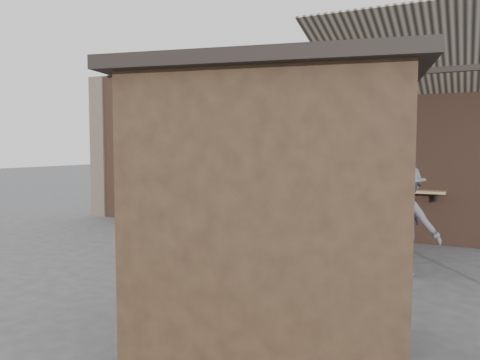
{
  "coord_description": "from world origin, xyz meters",
  "views": [
    {
      "loc": [
        4.4,
        -7.76,
        2.01
      ],
      "look_at": [
        -0.0,
        1.2,
        1.3
      ],
      "focal_mm": 35.0,
      "sensor_mm": 36.0,
      "label": 1
    }
  ],
  "objects": [
    {
      "name": "market_stall",
      "position": [
        2.67,
        -3.48,
        1.33
      ],
      "size": [
        2.76,
        2.28,
        2.65
      ],
      "primitive_type": "cube",
      "rotation": [
        0.0,
        0.0,
        0.2
      ],
      "color": "black",
      "rests_on": "ground"
    },
    {
      "name": "shelf_box",
      "position": [
        -0.24,
        2.3,
        1.26
      ],
      "size": [
        0.63,
        0.32,
        0.26
      ],
      "primitive_type": "cube",
      "color": "white",
      "rests_on": "eating_counter"
    },
    {
      "name": "tapestry_sun",
      "position": [
        -1.7,
        2.48,
        3.0
      ],
      "size": [
        1.5,
        0.02,
        2.0
      ],
      "primitive_type": "cube",
      "color": "orange",
      "rests_on": "brick_wall"
    },
    {
      "name": "brick_wall",
      "position": [
        0.0,
        2.7,
        2.0
      ],
      "size": [
        10.0,
        0.4,
        4.0
      ],
      "primitive_type": "cube",
      "color": "brown",
      "rests_on": "ground"
    },
    {
      "name": "shopper_grey",
      "position": [
        3.52,
        -0.14,
        0.86
      ],
      "size": [
        1.24,
        0.9,
        1.72
      ],
      "primitive_type": "imported",
      "rotation": [
        0.0,
        0.0,
        2.89
      ],
      "color": "#59585D",
      "rests_on": "ground"
    },
    {
      "name": "scooter_stool_2",
      "position": [
        -1.5,
        2.05,
        0.4
      ],
      "size": [
        0.38,
        0.84,
        0.79
      ],
      "primitive_type": null,
      "color": "#0B5113",
      "rests_on": "ground"
    },
    {
      "name": "shopper_tan",
      "position": [
        2.82,
        1.21,
        0.9
      ],
      "size": [
        0.95,
        1.05,
        1.81
      ],
      "primitive_type": "imported",
      "rotation": [
        0.0,
        0.0,
        1.02
      ],
      "color": "tan",
      "rests_on": "ground"
    },
    {
      "name": "tapestry_orange",
      "position": [
        0.3,
        2.48,
        3.0
      ],
      "size": [
        1.5,
        0.02,
        2.0
      ],
      "primitive_type": "cube",
      "color": "#CB4D19",
      "rests_on": "brick_wall"
    },
    {
      "name": "scooter_stool_0",
      "position": [
        -2.86,
        2.04,
        0.36
      ],
      "size": [
        0.34,
        0.76,
        0.72
      ],
      "primitive_type": null,
      "color": "black",
      "rests_on": "ground"
    },
    {
      "name": "awning_header",
      "position": [
        3.5,
        -0.6,
        3.08
      ],
      "size": [
        3.0,
        0.08,
        0.08
      ],
      "primitive_type": "cube",
      "color": "black",
      "rests_on": "awning_post_left"
    },
    {
      "name": "awning_canvas",
      "position": [
        3.5,
        0.9,
        3.55
      ],
      "size": [
        3.2,
        3.28,
        0.97
      ],
      "primitive_type": "cube",
      "rotation": [
        -0.28,
        0.0,
        0.0
      ],
      "color": "beige",
      "rests_on": "brick_wall"
    },
    {
      "name": "stall_roof",
      "position": [
        2.67,
        -3.48,
        2.71
      ],
      "size": [
        3.11,
        2.61,
        0.12
      ],
      "primitive_type": "cube",
      "rotation": [
        0.0,
        0.0,
        0.2
      ],
      "color": "black",
      "rests_on": "market_stall"
    },
    {
      "name": "tapestry_multi",
      "position": [
        2.3,
        2.48,
        3.0
      ],
      "size": [
        1.5,
        0.02,
        2.0
      ],
      "primitive_type": "cube",
      "color": "#2A4B9D",
      "rests_on": "brick_wall"
    },
    {
      "name": "hang_rail",
      "position": [
        0.0,
        2.47,
        3.98
      ],
      "size": [
        9.5,
        0.06,
        0.06
      ],
      "primitive_type": "cylinder",
      "rotation": [
        0.0,
        1.57,
        0.0
      ],
      "color": "black",
      "rests_on": "brick_wall"
    },
    {
      "name": "ground",
      "position": [
        0.0,
        0.0,
        0.0
      ],
      "size": [
        70.0,
        70.0,
        0.0
      ],
      "primitive_type": "plane",
      "color": "#474749",
      "rests_on": "ground"
    },
    {
      "name": "scooter_stool_7",
      "position": [
        1.68,
        1.98,
        0.37
      ],
      "size": [
        0.35,
        0.77,
        0.73
      ],
      "primitive_type": null,
      "color": "#A71636",
      "rests_on": "ground"
    },
    {
      "name": "tapestry_redgold",
      "position": [
        -3.6,
        2.48,
        3.0
      ],
      "size": [
        1.5,
        0.02,
        2.0
      ],
      "primitive_type": "cube",
      "color": "maroon",
      "rests_on": "brick_wall"
    },
    {
      "name": "stall_sign",
      "position": [
        2.48,
        -2.55,
        1.92
      ],
      "size": [
        1.18,
        0.28,
        0.5
      ],
      "primitive_type": "cube",
      "rotation": [
        0.0,
        0.0,
        0.2
      ],
      "color": "gold",
      "rests_on": "market_stall"
    },
    {
      "name": "scooter_stool_1",
      "position": [
        -2.21,
        2.0,
        0.4
      ],
      "size": [
        0.38,
        0.84,
        0.79
      ],
      "primitive_type": null,
      "color": "#0F4B12",
      "rests_on": "ground"
    },
    {
      "name": "stall_shelf",
      "position": [
        2.48,
        -2.55,
        0.97
      ],
      "size": [
        2.01,
        0.5,
        0.06
      ],
      "primitive_type": "cube",
      "rotation": [
        0.0,
        0.0,
        0.2
      ],
      "color": "#473321",
      "rests_on": "market_stall"
    },
    {
      "name": "diner_right",
      "position": [
        -3.2,
        1.94,
        0.83
      ],
      "size": [
        1.02,
        0.96,
        1.67
      ],
      "primitive_type": "imported",
      "rotation": [
        0.0,
        0.0,
        0.54
      ],
      "color": "#2B2126",
      "rests_on": "ground"
    },
    {
      "name": "scooter_stool_6",
      "position": [
        1.06,
        2.01,
        0.42
      ],
      "size": [
        0.4,
        0.89,
        0.85
      ],
      "primitive_type": null,
      "color": "#14184E",
      "rests_on": "ground"
    },
    {
      "name": "shopper_navy",
      "position": [
        3.24,
        0.37,
        0.75
      ],
      "size": [
        0.94,
        0.57,
        1.5
      ],
      "primitive_type": "imported",
      "rotation": [
        0.0,
        0.0,
        3.39
      ],
      "color": "black",
      "rests_on": "ground"
    },
    {
      "name": "scooter_stool_5",
      "position": [
        0.36,
        2.02,
        0.38
      ],
      "size": [
        0.36,
        0.8,
        0.76
      ],
      "primitive_type": null,
      "color": "#B80E15",
      "rests_on": "ground"
    },
    {
      "name": "awning_ledger",
      "position": [
        3.5,
        2.49,
        3.95
      ],
      "size": [
        3.3,
        0.08,
        0.12
      ],
      "primitive_type": "cube",
      "color": "#33261C",
      "rests_on": "brick_wall"
    },
    {
      "name": "diner_left",
      "position": [
        -3.31,
        2.0,
        0.91
      ],
      "size": [
        0.72,
        0.53,
        1.82
      ],
      "primitive_type": "imported",
      "rotation": [
        0.0,
        0.0,
        -0.14
      ],
      "color": "#797EB0",
      "rests_on": "ground"
    },
    {
      "name": "awning_post_left",
      "position": [
        2.1,
        -0.6,
        1.55
      ],
      "size": [
        0.09,
        0.09,
        3.1
      ],
      "primitive_type": "cylinder",
      "color": "black",
      "rests_on": "ground"
    },
    {
      "name": "scooter_stool_3",
      "position": [
        -0.9,
        1.99,
        0.34
      ],
      "size": [
        0.33,
        0.73,
        0.69
      ],
      "primitive_type": null,
      "color": "maroon",
      "rests_on": "ground"
    },
    {
      "name": "scooter_stool_4",
      "position": [
        -0.23,
        2.02,
        0.42
      ],
      "size": [
        0.39,
        0.88,
        0.83
      ],
      "primitive_type": null,
      "color": "black",
      "rests_on": "ground"
    },
    {
      "name": "pier_left",
      "position": [
        -5.2,
        2.7,
        2.0
      ],
      "size": [
        0.5,
        0.5,
        4.0
      ],
      "primitive_type": "cube",
      "color": "#4C4238",
      "rests_on": "ground"
    },
    {
      "name": "eating_counter",
      "position": [
        0.0,
        2.33,
        1.1
      ],
      "size": [
        8.0,
        0.32,
        0.05
      ],
      "primitive_type": "cube",
      "color": "#9E7A51",
      "rests_on": "brick_wall"
    }
  ]
}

